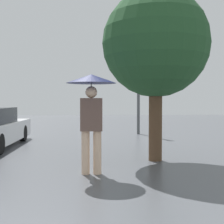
{
  "coord_description": "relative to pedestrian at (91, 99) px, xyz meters",
  "views": [
    {
      "loc": [
        0.19,
        -1.14,
        1.44
      ],
      "look_at": [
        0.51,
        4.95,
        1.22
      ],
      "focal_mm": 50.0,
      "sensor_mm": 36.0,
      "label": 1
    }
  ],
  "objects": [
    {
      "name": "pedestrian",
      "position": [
        0.0,
        0.0,
        0.0
      ],
      "size": [
        0.98,
        0.98,
        1.96
      ],
      "color": "beige",
      "rests_on": "ground_plane"
    },
    {
      "name": "tree",
      "position": [
        1.52,
        1.31,
        1.31
      ],
      "size": [
        2.55,
        2.55,
        4.08
      ],
      "color": "brown",
      "rests_on": "ground_plane"
    },
    {
      "name": "street_lamp",
      "position": [
        1.93,
        7.35,
        0.8
      ],
      "size": [
        0.27,
        0.27,
        3.83
      ],
      "color": "#515456",
      "rests_on": "ground_plane"
    }
  ]
}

